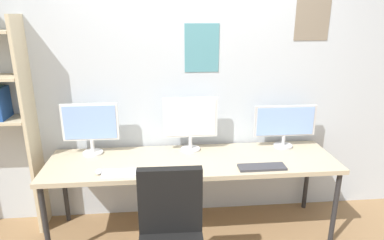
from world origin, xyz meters
name	(u,v)px	position (x,y,z in m)	size (l,w,h in m)	color
wall_back	(188,87)	(0.00, 1.02, 1.30)	(4.94, 0.11, 2.60)	silver
desk	(193,164)	(0.00, 0.60, 0.69)	(2.54, 0.68, 0.74)	tan
monitor_left	(90,126)	(-0.90, 0.81, 1.01)	(0.50, 0.18, 0.48)	silver
monitor_center	(190,121)	(0.00, 0.81, 1.03)	(0.50, 0.18, 0.51)	silver
monitor_right	(285,124)	(0.90, 0.81, 0.98)	(0.59, 0.18, 0.41)	silver
keyboard_left	(126,173)	(-0.56, 0.37, 0.75)	(0.38, 0.13, 0.02)	silver
keyboard_right	(262,167)	(0.56, 0.37, 0.75)	(0.39, 0.13, 0.02)	#38383D
computer_mouse	(99,171)	(-0.78, 0.40, 0.76)	(0.06, 0.10, 0.03)	silver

